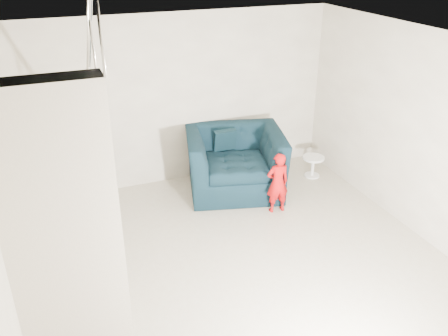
{
  "coord_description": "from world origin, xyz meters",
  "views": [
    {
      "loc": [
        -1.96,
        -4.16,
        3.67
      ],
      "look_at": [
        0.15,
        1.2,
        0.85
      ],
      "focal_mm": 38.0,
      "sensor_mm": 36.0,
      "label": 1
    }
  ],
  "objects_px": {
    "armchair": "(235,162)",
    "toddler": "(278,183)",
    "side_table": "(313,163)",
    "staircase": "(61,216)"
  },
  "relations": [
    {
      "from": "armchair",
      "to": "toddler",
      "type": "height_order",
      "value": "armchair"
    },
    {
      "from": "toddler",
      "to": "side_table",
      "type": "height_order",
      "value": "toddler"
    },
    {
      "from": "side_table",
      "to": "staircase",
      "type": "height_order",
      "value": "staircase"
    },
    {
      "from": "armchair",
      "to": "staircase",
      "type": "height_order",
      "value": "staircase"
    },
    {
      "from": "side_table",
      "to": "staircase",
      "type": "distance_m",
      "value": 4.36
    },
    {
      "from": "armchair",
      "to": "staircase",
      "type": "relative_size",
      "value": 0.41
    },
    {
      "from": "armchair",
      "to": "toddler",
      "type": "relative_size",
      "value": 1.6
    },
    {
      "from": "toddler",
      "to": "staircase",
      "type": "relative_size",
      "value": 0.26
    },
    {
      "from": "armchair",
      "to": "toddler",
      "type": "xyz_separation_m",
      "value": [
        0.32,
        -0.86,
        -0.02
      ]
    },
    {
      "from": "toddler",
      "to": "staircase",
      "type": "bearing_deg",
      "value": 15.04
    }
  ]
}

